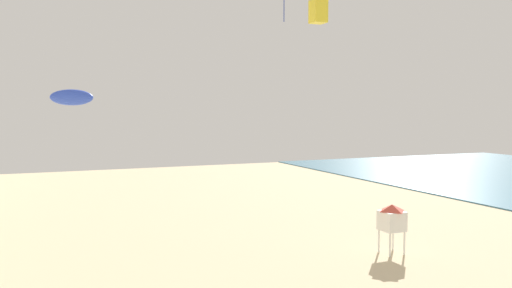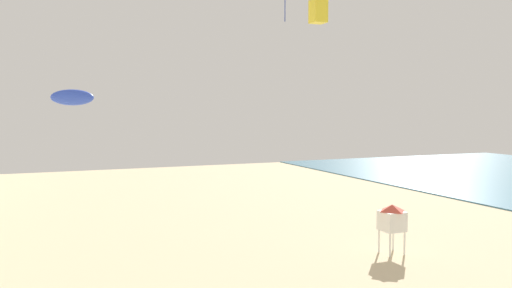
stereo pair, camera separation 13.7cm
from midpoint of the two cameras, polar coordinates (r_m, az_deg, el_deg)
The scene contains 3 objects.
lifeguard_stand at distance 26.98m, azimuth 15.25°, elevation -8.10°, with size 1.10×1.10×2.55m.
kite_blue_parafoil at distance 30.61m, azimuth -19.90°, elevation 4.97°, with size 2.34×0.65×0.91m.
kite_yellow_box at distance 26.17m, azimuth 7.19°, elevation 14.63°, with size 0.72×0.72×1.14m.
Camera 2 is at (-5.90, -5.23, 7.29)m, focal length 35.42 mm.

